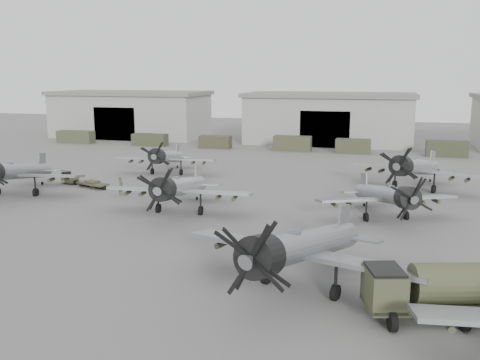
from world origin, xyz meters
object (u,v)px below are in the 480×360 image
(fuel_tanker, at_px, (440,288))
(tug_trailer, at_px, (78,181))
(aircraft_mid_1, at_px, (178,188))
(aircraft_far_1, at_px, (414,167))
(aircraft_mid_2, at_px, (388,196))
(aircraft_near_1, at_px, (299,248))
(aircraft_mid_0, at_px, (14,172))
(ground_crew, at_px, (121,186))
(aircraft_far_0, at_px, (166,157))

(fuel_tanker, relative_size, tug_trailer, 1.20)
(aircraft_mid_1, distance_m, aircraft_far_1, 25.07)
(aircraft_mid_2, height_order, fuel_tanker, aircraft_mid_2)
(aircraft_near_1, relative_size, aircraft_mid_0, 1.05)
(tug_trailer, height_order, ground_crew, ground_crew)
(aircraft_far_1, bearing_deg, fuel_tanker, -69.22)
(aircraft_mid_0, bearing_deg, ground_crew, 8.61)
(aircraft_mid_0, relative_size, aircraft_mid_1, 1.05)
(aircraft_far_1, height_order, ground_crew, aircraft_far_1)
(aircraft_mid_0, bearing_deg, tug_trailer, 54.52)
(aircraft_far_0, distance_m, tug_trailer, 10.81)
(aircraft_mid_0, distance_m, tug_trailer, 7.28)
(aircraft_far_1, bearing_deg, tug_trailer, -148.22)
(aircraft_mid_2, relative_size, ground_crew, 6.06)
(aircraft_near_1, relative_size, aircraft_mid_2, 1.24)
(aircraft_mid_1, height_order, ground_crew, aircraft_mid_1)
(aircraft_near_1, height_order, aircraft_mid_2, aircraft_near_1)
(ground_crew, bearing_deg, aircraft_mid_1, -121.77)
(aircraft_far_0, distance_m, ground_crew, 11.43)
(aircraft_near_1, xyz_separation_m, aircraft_far_0, (-20.86, 30.89, -0.39))
(aircraft_mid_2, distance_m, aircraft_far_1, 13.01)
(aircraft_near_1, distance_m, aircraft_mid_0, 34.87)
(aircraft_mid_0, distance_m, aircraft_far_1, 40.25)
(aircraft_mid_0, bearing_deg, aircraft_mid_1, -16.38)
(tug_trailer, relative_size, ground_crew, 3.48)
(aircraft_mid_0, height_order, fuel_tanker, aircraft_mid_0)
(aircraft_mid_2, xyz_separation_m, tug_trailer, (-32.39, 6.16, -1.62))
(aircraft_far_0, relative_size, fuel_tanker, 1.54)
(aircraft_mid_0, xyz_separation_m, aircraft_mid_2, (35.50, 0.13, -0.30))
(aircraft_mid_1, relative_size, tug_trailer, 1.95)
(fuel_tanker, relative_size, ground_crew, 4.16)
(ground_crew, bearing_deg, aircraft_mid_2, -95.26)
(ground_crew, bearing_deg, aircraft_near_1, -131.53)
(aircraft_mid_1, relative_size, aircraft_mid_2, 1.12)
(aircraft_mid_2, bearing_deg, aircraft_mid_0, 156.34)
(fuel_tanker, xyz_separation_m, tug_trailer, (-34.83, 24.19, -1.15))
(aircraft_far_0, distance_m, aircraft_far_1, 28.25)
(aircraft_mid_2, relative_size, aircraft_far_0, 0.95)
(aircraft_mid_1, bearing_deg, ground_crew, 143.77)
(tug_trailer, bearing_deg, aircraft_near_1, -19.45)
(aircraft_mid_2, bearing_deg, aircraft_near_1, -129.81)
(aircraft_mid_0, relative_size, ground_crew, 7.12)
(aircraft_mid_0, bearing_deg, fuel_tanker, -34.40)
(fuel_tanker, height_order, tug_trailer, fuel_tanker)
(ground_crew, bearing_deg, fuel_tanker, -125.39)
(fuel_tanker, bearing_deg, tug_trailer, 128.79)
(aircraft_near_1, bearing_deg, ground_crew, 154.73)
(aircraft_mid_1, bearing_deg, aircraft_near_1, -51.12)
(aircraft_far_0, bearing_deg, aircraft_mid_0, -130.81)
(aircraft_near_1, relative_size, aircraft_mid_1, 1.10)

